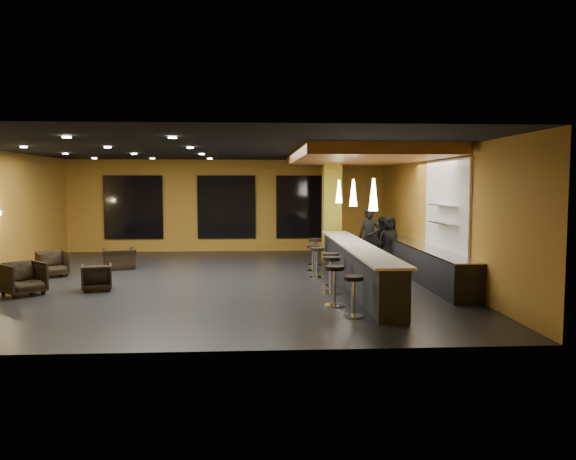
{
  "coord_description": "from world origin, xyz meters",
  "views": [
    {
      "loc": [
        1.08,
        -15.03,
        2.58
      ],
      "look_at": [
        2.0,
        0.5,
        1.3
      ],
      "focal_mm": 35.0,
      "sensor_mm": 36.0,
      "label": 1
    }
  ],
  "objects": [
    {
      "name": "wall_shelf_upper",
      "position": [
        5.82,
        -1.2,
        2.05
      ],
      "size": [
        0.3,
        1.5,
        0.03
      ],
      "primitive_type": "cube",
      "color": "silver",
      "rests_on": "wall_right"
    },
    {
      "name": "wall_right",
      "position": [
        6.05,
        0.0,
        1.75
      ],
      "size": [
        0.1,
        13.0,
        3.5
      ],
      "primitive_type": "cube",
      "color": "#A17124",
      "rests_on": "floor"
    },
    {
      "name": "prep_counter",
      "position": [
        5.65,
        -0.5,
        0.43
      ],
      "size": [
        0.7,
        6.0,
        0.86
      ],
      "primitive_type": "cube",
      "color": "black",
      "rests_on": "floor"
    },
    {
      "name": "bar_top",
      "position": [
        3.65,
        -1.0,
        1.02
      ],
      "size": [
        0.78,
        8.1,
        0.05
      ],
      "primitive_type": "cube",
      "color": "white",
      "rests_on": "bar_counter"
    },
    {
      "name": "wood_soffit",
      "position": [
        4.0,
        1.0,
        3.36
      ],
      "size": [
        3.6,
        8.0,
        0.28
      ],
      "primitive_type": "cube",
      "color": "#9D612E",
      "rests_on": "ceiling"
    },
    {
      "name": "bar_stool_5",
      "position": [
        2.79,
        1.34,
        0.49
      ],
      "size": [
        0.39,
        0.39,
        0.77
      ],
      "rotation": [
        0.0,
        0.0,
        0.41
      ],
      "color": "silver",
      "rests_on": "floor"
    },
    {
      "name": "pendant_1",
      "position": [
        3.65,
        -0.5,
        2.35
      ],
      "size": [
        0.2,
        0.2,
        0.7
      ],
      "primitive_type": "cone",
      "color": "white",
      "rests_on": "wood_soffit"
    },
    {
      "name": "bar_stool_0",
      "position": [
        2.98,
        -4.4,
        0.52
      ],
      "size": [
        0.41,
        0.41,
        0.81
      ],
      "rotation": [
        0.0,
        0.0,
        0.08
      ],
      "color": "silver",
      "rests_on": "floor"
    },
    {
      "name": "staff_c",
      "position": [
        5.25,
        2.17,
        0.8
      ],
      "size": [
        0.9,
        0.74,
        1.6
      ],
      "primitive_type": "imported",
      "rotation": [
        0.0,
        0.0,
        0.34
      ],
      "color": "black",
      "rests_on": "floor"
    },
    {
      "name": "bar_counter",
      "position": [
        3.65,
        -1.0,
        0.5
      ],
      "size": [
        0.6,
        8.0,
        1.0
      ],
      "primitive_type": "cube",
      "color": "black",
      "rests_on": "floor"
    },
    {
      "name": "armchair_b",
      "position": [
        -2.76,
        -1.3,
        0.32
      ],
      "size": [
        0.84,
        0.85,
        0.64
      ],
      "primitive_type": "imported",
      "rotation": [
        0.0,
        0.0,
        3.39
      ],
      "color": "black",
      "rests_on": "floor"
    },
    {
      "name": "wall_back",
      "position": [
        0.0,
        6.55,
        1.75
      ],
      "size": [
        12.0,
        0.1,
        3.5
      ],
      "primitive_type": "cube",
      "color": "#A17124",
      "rests_on": "floor"
    },
    {
      "name": "staff_b",
      "position": [
        5.11,
        2.21,
        0.78
      ],
      "size": [
        0.93,
        0.85,
        1.55
      ],
      "primitive_type": "imported",
      "rotation": [
        0.0,
        0.0,
        -0.42
      ],
      "color": "black",
      "rests_on": "floor"
    },
    {
      "name": "column",
      "position": [
        3.65,
        3.6,
        1.75
      ],
      "size": [
        0.6,
        0.6,
        3.5
      ],
      "primitive_type": "cube",
      "color": "#A69625",
      "rests_on": "floor"
    },
    {
      "name": "window_right",
      "position": [
        3.0,
        6.44,
        1.7
      ],
      "size": [
        2.2,
        0.06,
        2.4
      ],
      "primitive_type": "cube",
      "color": "black",
      "rests_on": "wall_back"
    },
    {
      "name": "wall_shelf_lower",
      "position": [
        5.82,
        -1.2,
        1.6
      ],
      "size": [
        0.3,
        1.5,
        0.03
      ],
      "primitive_type": "cube",
      "color": "silver",
      "rests_on": "wall_right"
    },
    {
      "name": "floor",
      "position": [
        0.0,
        0.0,
        -0.05
      ],
      "size": [
        12.0,
        13.0,
        0.1
      ],
      "primitive_type": "cube",
      "color": "black",
      "rests_on": "ground"
    },
    {
      "name": "bar_stool_6",
      "position": [
        2.98,
        2.52,
        0.55
      ],
      "size": [
        0.43,
        0.43,
        0.86
      ],
      "rotation": [
        0.0,
        0.0,
        -0.3
      ],
      "color": "silver",
      "rests_on": "floor"
    },
    {
      "name": "window_left",
      "position": [
        -3.5,
        6.44,
        1.7
      ],
      "size": [
        2.2,
        0.06,
        2.4
      ],
      "primitive_type": "cube",
      "color": "black",
      "rests_on": "wall_back"
    },
    {
      "name": "pendant_0",
      "position": [
        3.65,
        -3.0,
        2.35
      ],
      "size": [
        0.2,
        0.2,
        0.7
      ],
      "primitive_type": "cone",
      "color": "white",
      "rests_on": "wood_soffit"
    },
    {
      "name": "bar_stool_1",
      "position": [
        2.76,
        -3.4,
        0.55
      ],
      "size": [
        0.43,
        0.43,
        0.86
      ],
      "rotation": [
        0.0,
        0.0,
        -0.15
      ],
      "color": "silver",
      "rests_on": "floor"
    },
    {
      "name": "ceiling",
      "position": [
        0.0,
        0.0,
        3.55
      ],
      "size": [
        12.0,
        13.0,
        0.1
      ],
      "primitive_type": "cube",
      "color": "black"
    },
    {
      "name": "armchair_a",
      "position": [
        -4.31,
        -1.81,
        0.39
      ],
      "size": [
        1.19,
        1.19,
        0.77
      ],
      "primitive_type": "imported",
      "rotation": [
        0.0,
        0.0,
        0.8
      ],
      "color": "black",
      "rests_on": "floor"
    },
    {
      "name": "staff_a",
      "position": [
        4.57,
        1.82,
        0.93
      ],
      "size": [
        0.8,
        0.66,
        1.87
      ],
      "primitive_type": "imported",
      "rotation": [
        0.0,
        0.0,
        -0.36
      ],
      "color": "black",
      "rests_on": "floor"
    },
    {
      "name": "bar_stool_4",
      "position": [
        2.78,
        0.16,
        0.54
      ],
      "size": [
        0.42,
        0.42,
        0.84
      ],
      "rotation": [
        0.0,
        0.0,
        0.04
      ],
      "color": "silver",
      "rests_on": "floor"
    },
    {
      "name": "armchair_c",
      "position": [
        -4.57,
        0.84,
        0.36
      ],
      "size": [
        1.06,
        1.07,
        0.71
      ],
      "primitive_type": "imported",
      "rotation": [
        0.0,
        0.0,
        0.55
      ],
      "color": "black",
      "rests_on": "floor"
    },
    {
      "name": "armchair_d",
      "position": [
        -3.04,
        2.14,
        0.31
      ],
      "size": [
        1.16,
        1.07,
        0.62
      ],
      "primitive_type": "imported",
      "rotation": [
        0.0,
        0.0,
        3.43
      ],
      "color": "black",
      "rests_on": "floor"
    },
    {
      "name": "prep_top",
      "position": [
        5.65,
        -0.5,
        0.89
      ],
      "size": [
        0.72,
        6.0,
        0.03
      ],
      "primitive_type": "cube",
      "color": "silver",
      "rests_on": "prep_counter"
    },
    {
      "name": "pendant_2",
      "position": [
        3.65,
        2.0,
        2.35
      ],
      "size": [
        0.2,
        0.2,
        0.7
      ],
      "primitive_type": "cone",
      "color": "white",
      "rests_on": "wood_soffit"
    },
    {
      "name": "wall_front",
      "position": [
        0.0,
        -6.55,
        1.75
      ],
      "size": [
        12.0,
        0.1,
        3.5
      ],
      "primitive_type": "cube",
      "color": "#A17124",
      "rests_on": "floor"
    },
    {
      "name": "tile_backsplash",
      "position": [
        5.96,
        -1.0,
        2.0
      ],
      "size": [
        0.06,
        3.2,
        2.4
      ],
      "primitive_type": "cube",
      "color": "white",
      "rests_on": "wall_right"
    },
    {
      "name": "bar_stool_2",
      "position": [
        2.88,
        -2.01,
        0.56
      ],
      "size": [
        0.44,
        0.44,
        0.87
      ],
      "rotation": [
        0.0,
        0.0,
        0.3
      ],
      "color": "silver",
      "rests_on": "floor"
    },
    {
      "name": "window_center",
      "position": [
        0.0,
        6.44,
        1.7
      ],
      "size": [
        2.2,
        0.06,
        2.4
      ],
      "primitive_type": "cube",
      "color": "black",
      "rests_on": "wall_back"
    },
    {
      "name": "bar_stool_3",
      "position": [
        2.98,
        -1.13,
        0.54
      ],
      "size": [
        0.43,
        0.43,
        0.85
      ],
      "rotation": [
        0.0,
        0.0,
        0.12
      ],
      "color": "silver",
      "rests_on": "floor"
    }
  ]
}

